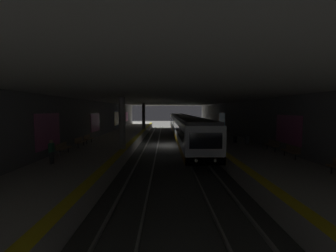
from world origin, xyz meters
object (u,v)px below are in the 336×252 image
at_px(person_waiting_near, 51,151).
at_px(suitcase_rolling, 235,139).
at_px(metro_train, 183,126).
at_px(bench_right_near, 63,147).
at_px(trash_bin, 247,140).
at_px(bench_right_far, 88,138).
at_px(bench_left_mid, 291,151).
at_px(bench_left_far, 272,144).
at_px(person_walking_mid, 222,127).
at_px(bench_right_mid, 80,141).
at_px(pillar_near, 122,123).
at_px(pillar_far, 144,116).

height_order(person_waiting_near, suitcase_rolling, person_waiting_near).
distance_m(metro_train, bench_right_near, 19.69).
bearing_deg(trash_bin, metro_train, 25.54).
height_order(metro_train, bench_right_far, metro_train).
xyz_separation_m(person_waiting_near, trash_bin, (7.83, -15.63, -0.41)).
height_order(metro_train, bench_left_mid, metro_train).
height_order(bench_left_far, person_walking_mid, person_walking_mid).
bearing_deg(bench_left_far, trash_bin, 11.65).
height_order(bench_left_far, suitcase_rolling, suitcase_rolling).
xyz_separation_m(bench_right_mid, bench_right_far, (2.17, 0.00, 0.00)).
height_order(bench_left_mid, bench_right_far, same).
relative_size(person_waiting_near, suitcase_rolling, 1.58).
bearing_deg(suitcase_rolling, bench_right_near, 110.24).
bearing_deg(trash_bin, pillar_near, 101.65).
bearing_deg(person_waiting_near, bench_right_near, 13.03).
distance_m(pillar_near, bench_right_far, 5.59).
distance_m(bench_right_near, bench_right_mid, 3.36).
bearing_deg(bench_left_mid, metro_train, 19.35).
bearing_deg(person_walking_mid, bench_left_far, -176.69).
height_order(bench_right_mid, person_waiting_near, person_waiting_near).
relative_size(metro_train, bench_left_far, 22.19).
relative_size(bench_right_near, bench_right_far, 1.00).
bearing_deg(bench_right_far, bench_left_mid, -112.50).
xyz_separation_m(metro_train, bench_left_mid, (-18.03, -6.33, -0.45)).
xyz_separation_m(pillar_far, bench_right_far, (-16.00, 4.18, -1.75)).
bearing_deg(trash_bin, bench_right_far, 87.35).
bearing_deg(bench_right_far, trash_bin, -92.65).
distance_m(pillar_far, trash_bin, 20.78).
relative_size(bench_left_mid, suitcase_rolling, 1.73).
relative_size(pillar_near, metro_train, 0.12).
height_order(person_walking_mid, trash_bin, person_walking_mid).
bearing_deg(person_walking_mid, trash_bin, -179.78).
height_order(pillar_far, bench_right_far, pillar_far).
xyz_separation_m(bench_right_near, trash_bin, (4.78, -16.33, -0.10)).
bearing_deg(bench_left_far, suitcase_rolling, 20.78).
height_order(bench_left_mid, person_waiting_near, person_waiting_near).
bearing_deg(bench_right_near, metro_train, -33.05).
bearing_deg(pillar_far, bench_left_mid, -150.82).
bearing_deg(bench_left_far, pillar_near, 85.31).
xyz_separation_m(metro_train, suitcase_rolling, (-10.83, -4.64, -0.63)).
bearing_deg(pillar_near, pillar_far, 0.00).
distance_m(bench_left_far, person_walking_mid, 13.38).
bearing_deg(trash_bin, pillar_far, 35.95).
bearing_deg(bench_left_mid, bench_left_far, 0.00).
xyz_separation_m(pillar_far, suitcase_rolling, (-15.86, -11.19, -1.93)).
bearing_deg(person_waiting_near, bench_left_mid, -84.72).
bearing_deg(pillar_far, bench_left_far, -147.62).
bearing_deg(bench_left_mid, pillar_near, 73.53).
distance_m(pillar_far, bench_left_far, 24.12).
height_order(bench_right_mid, bench_right_far, same).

